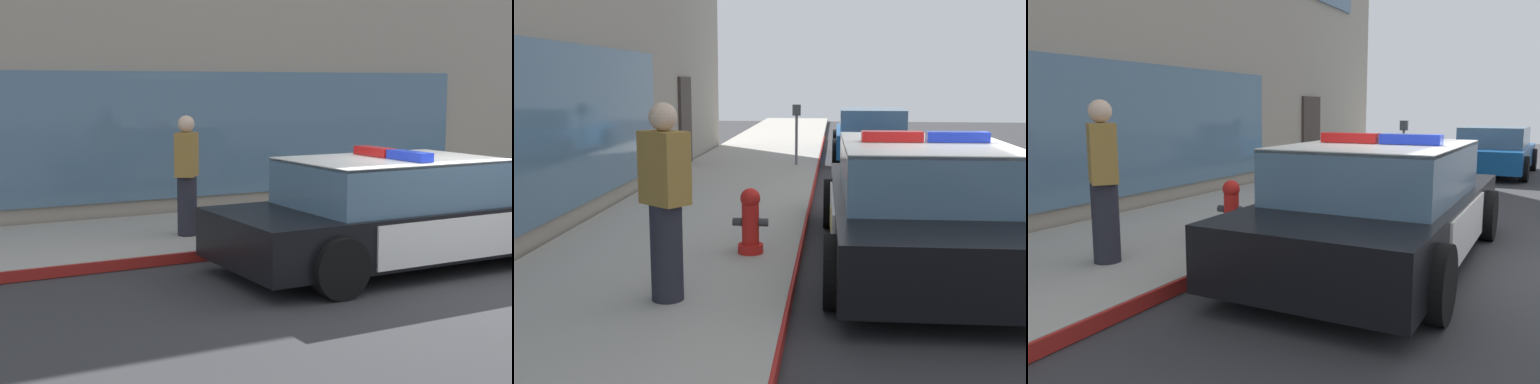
# 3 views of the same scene
# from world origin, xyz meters

# --- Properties ---
(ground) EXTENTS (48.00, 48.00, 0.00)m
(ground) POSITION_xyz_m (0.00, 0.00, 0.00)
(ground) COLOR #303033
(sidewalk) EXTENTS (48.00, 2.96, 0.15)m
(sidewalk) POSITION_xyz_m (0.00, 3.56, 0.07)
(sidewalk) COLOR #A39E93
(sidewalk) RESTS_ON ground
(curb_red_paint) EXTENTS (28.80, 0.04, 0.14)m
(curb_red_paint) POSITION_xyz_m (0.00, 2.06, 0.08)
(curb_red_paint) COLOR maroon
(curb_red_paint) RESTS_ON ground
(storefront_building) EXTENTS (21.71, 10.51, 7.17)m
(storefront_building) POSITION_xyz_m (0.09, 10.29, 3.58)
(storefront_building) COLOR gray
(storefront_building) RESTS_ON ground
(police_cruiser) EXTENTS (4.92, 2.21, 1.49)m
(police_cruiser) POSITION_xyz_m (-0.43, 0.73, 0.68)
(police_cruiser) COLOR black
(police_cruiser) RESTS_ON ground
(fire_hydrant) EXTENTS (0.34, 0.39, 0.73)m
(fire_hydrant) POSITION_xyz_m (-0.76, 2.59, 0.50)
(fire_hydrant) COLOR red
(fire_hydrant) RESTS_ON sidewalk
(pedestrian_on_sidewalk) EXTENTS (0.45, 0.48, 1.71)m
(pedestrian_on_sidewalk) POSITION_xyz_m (-2.34, 3.11, 1.01)
(pedestrian_on_sidewalk) COLOR #23232D
(pedestrian_on_sidewalk) RESTS_ON sidewalk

